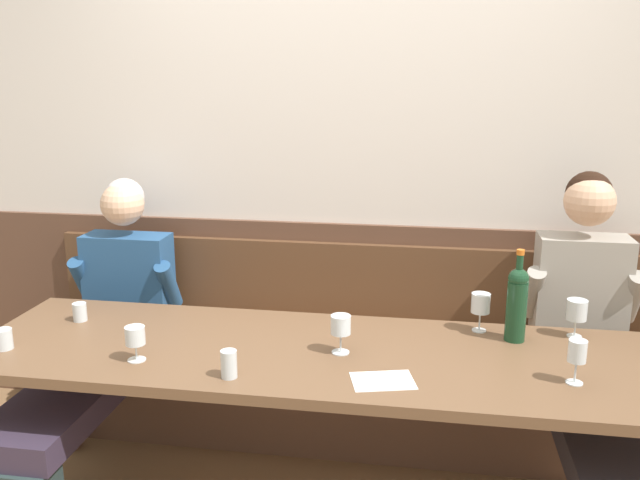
{
  "coord_description": "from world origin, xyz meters",
  "views": [
    {
      "loc": [
        0.37,
        -2.12,
        1.75
      ],
      "look_at": [
        -0.06,
        0.46,
        1.09
      ],
      "focal_mm": 37.42,
      "sensor_mm": 36.0,
      "label": 1
    }
  ],
  "objects_px": {
    "wine_glass_mid_right": "(341,327)",
    "wine_glass_near_bucket": "(481,305)",
    "water_tumbler_right": "(80,312)",
    "water_tumbler_left": "(229,364)",
    "person_right_seat": "(97,336)",
    "dining_table": "(323,368)",
    "person_center_right_seat": "(593,354)",
    "wine_bottle_green_tall": "(517,302)",
    "wall_bench": "(344,384)",
    "wine_glass_center_front": "(577,354)",
    "water_tumbler_center": "(4,339)",
    "wine_glass_center_rear": "(135,338)",
    "wine_glass_mid_left": "(577,312)"
  },
  "relations": [
    {
      "from": "person_right_seat",
      "to": "person_center_right_seat",
      "type": "height_order",
      "value": "person_center_right_seat"
    },
    {
      "from": "wine_glass_mid_right",
      "to": "wine_glass_mid_left",
      "type": "distance_m",
      "value": 0.94
    },
    {
      "from": "person_right_seat",
      "to": "wine_glass_mid_right",
      "type": "distance_m",
      "value": 1.2
    },
    {
      "from": "wall_bench",
      "to": "wine_glass_mid_left",
      "type": "bearing_deg",
      "value": -20.16
    },
    {
      "from": "person_right_seat",
      "to": "wine_bottle_green_tall",
      "type": "xyz_separation_m",
      "value": [
        1.79,
        -0.06,
        0.29
      ]
    },
    {
      "from": "dining_table",
      "to": "wine_glass_mid_left",
      "type": "height_order",
      "value": "wine_glass_mid_left"
    },
    {
      "from": "wine_bottle_green_tall",
      "to": "wine_glass_center_rear",
      "type": "distance_m",
      "value": 1.44
    },
    {
      "from": "water_tumbler_center",
      "to": "water_tumbler_left",
      "type": "relative_size",
      "value": 0.8
    },
    {
      "from": "person_right_seat",
      "to": "wine_glass_center_front",
      "type": "relative_size",
      "value": 8.16
    },
    {
      "from": "water_tumbler_center",
      "to": "water_tumbler_left",
      "type": "height_order",
      "value": "water_tumbler_left"
    },
    {
      "from": "wine_glass_mid_right",
      "to": "wine_glass_center_rear",
      "type": "relative_size",
      "value": 1.13
    },
    {
      "from": "water_tumbler_right",
      "to": "wine_bottle_green_tall",
      "type": "bearing_deg",
      "value": 2.61
    },
    {
      "from": "wall_bench",
      "to": "wine_glass_mid_left",
      "type": "height_order",
      "value": "wall_bench"
    },
    {
      "from": "water_tumbler_right",
      "to": "wine_glass_center_front",
      "type": "bearing_deg",
      "value": -7.97
    },
    {
      "from": "person_center_right_seat",
      "to": "wine_glass_center_rear",
      "type": "distance_m",
      "value": 1.78
    },
    {
      "from": "wall_bench",
      "to": "water_tumbler_right",
      "type": "distance_m",
      "value": 1.28
    },
    {
      "from": "wine_glass_mid_right",
      "to": "wine_glass_near_bucket",
      "type": "distance_m",
      "value": 0.61
    },
    {
      "from": "water_tumbler_center",
      "to": "wine_bottle_green_tall",
      "type": "bearing_deg",
      "value": 11.89
    },
    {
      "from": "wine_bottle_green_tall",
      "to": "wall_bench",
      "type": "bearing_deg",
      "value": 149.26
    },
    {
      "from": "wine_glass_center_front",
      "to": "wine_glass_near_bucket",
      "type": "relative_size",
      "value": 0.98
    },
    {
      "from": "wine_glass_mid_left",
      "to": "water_tumbler_right",
      "type": "xyz_separation_m",
      "value": [
        -2.02,
        -0.16,
        -0.07
      ]
    },
    {
      "from": "person_right_seat",
      "to": "wine_glass_mid_left",
      "type": "height_order",
      "value": "person_right_seat"
    },
    {
      "from": "water_tumbler_left",
      "to": "person_right_seat",
      "type": "bearing_deg",
      "value": 144.59
    },
    {
      "from": "wine_glass_near_bucket",
      "to": "wine_glass_mid_left",
      "type": "bearing_deg",
      "value": -0.09
    },
    {
      "from": "wine_glass_mid_left",
      "to": "water_tumbler_right",
      "type": "height_order",
      "value": "wine_glass_mid_left"
    },
    {
      "from": "person_right_seat",
      "to": "water_tumbler_left",
      "type": "height_order",
      "value": "person_right_seat"
    },
    {
      "from": "dining_table",
      "to": "wine_glass_near_bucket",
      "type": "bearing_deg",
      "value": 26.8
    },
    {
      "from": "wine_glass_center_front",
      "to": "water_tumbler_right",
      "type": "distance_m",
      "value": 1.96
    },
    {
      "from": "dining_table",
      "to": "person_right_seat",
      "type": "xyz_separation_m",
      "value": [
        -1.07,
        0.29,
        -0.06
      ]
    },
    {
      "from": "wine_glass_mid_right",
      "to": "water_tumbler_right",
      "type": "bearing_deg",
      "value": 172.42
    },
    {
      "from": "person_center_right_seat",
      "to": "water_tumbler_center",
      "type": "relative_size",
      "value": 17.17
    },
    {
      "from": "wine_glass_center_rear",
      "to": "wine_glass_near_bucket",
      "type": "relative_size",
      "value": 0.82
    },
    {
      "from": "water_tumbler_center",
      "to": "dining_table",
      "type": "bearing_deg",
      "value": 8.62
    },
    {
      "from": "wine_glass_center_front",
      "to": "water_tumbler_right",
      "type": "height_order",
      "value": "wine_glass_center_front"
    },
    {
      "from": "wall_bench",
      "to": "wine_glass_mid_right",
      "type": "xyz_separation_m",
      "value": [
        0.07,
        -0.66,
        0.56
      ]
    },
    {
      "from": "person_center_right_seat",
      "to": "water_tumbler_center",
      "type": "height_order",
      "value": "person_center_right_seat"
    },
    {
      "from": "person_right_seat",
      "to": "wine_glass_center_front",
      "type": "bearing_deg",
      "value": -12.04
    },
    {
      "from": "dining_table",
      "to": "person_center_right_seat",
      "type": "bearing_deg",
      "value": 16.89
    },
    {
      "from": "wine_glass_center_front",
      "to": "water_tumbler_left",
      "type": "bearing_deg",
      "value": -172.87
    },
    {
      "from": "wine_bottle_green_tall",
      "to": "wine_glass_near_bucket",
      "type": "distance_m",
      "value": 0.16
    },
    {
      "from": "wall_bench",
      "to": "wine_bottle_green_tall",
      "type": "bearing_deg",
      "value": -30.74
    },
    {
      "from": "wine_glass_mid_left",
      "to": "water_tumbler_center",
      "type": "xyz_separation_m",
      "value": [
        -2.15,
        -0.48,
        -0.07
      ]
    },
    {
      "from": "wine_glass_center_rear",
      "to": "water_tumbler_left",
      "type": "bearing_deg",
      "value": -11.85
    },
    {
      "from": "dining_table",
      "to": "water_tumbler_right",
      "type": "height_order",
      "value": "water_tumbler_right"
    },
    {
      "from": "person_center_right_seat",
      "to": "water_tumbler_right",
      "type": "relative_size",
      "value": 17.44
    },
    {
      "from": "wine_glass_near_bucket",
      "to": "water_tumbler_left",
      "type": "bearing_deg",
      "value": -146.69
    },
    {
      "from": "person_right_seat",
      "to": "wine_bottle_green_tall",
      "type": "bearing_deg",
      "value": -2.02
    },
    {
      "from": "dining_table",
      "to": "person_right_seat",
      "type": "relative_size",
      "value": 2.14
    },
    {
      "from": "wine_glass_center_front",
      "to": "person_right_seat",
      "type": "bearing_deg",
      "value": 167.96
    },
    {
      "from": "person_center_right_seat",
      "to": "wine_glass_center_rear",
      "type": "bearing_deg",
      "value": -163.16
    }
  ]
}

